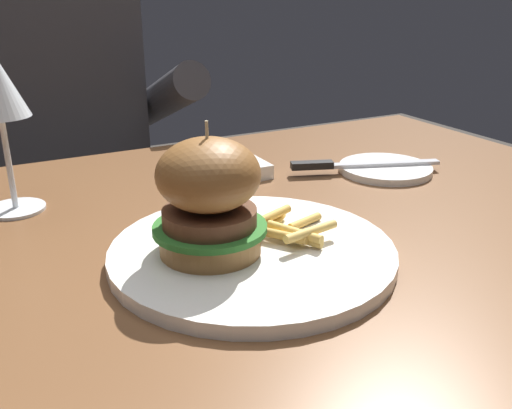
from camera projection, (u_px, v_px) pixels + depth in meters
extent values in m
cube|color=brown|center=(201.00, 258.00, 0.61)|extent=(1.21, 0.76, 0.04)
cylinder|color=brown|center=(380.00, 299.00, 1.25)|extent=(0.06, 0.06, 0.70)
cylinder|color=white|center=(252.00, 252.00, 0.56)|extent=(0.28, 0.28, 0.01)
cylinder|color=#9E6B38|center=(210.00, 241.00, 0.55)|extent=(0.10, 0.10, 0.02)
cylinder|color=#2D7028|center=(210.00, 228.00, 0.54)|extent=(0.11, 0.11, 0.01)
cylinder|color=brown|center=(210.00, 217.00, 0.54)|extent=(0.09, 0.09, 0.02)
ellipsoid|color=brown|center=(208.00, 175.00, 0.52)|extent=(0.10, 0.10, 0.07)
cylinder|color=#CCB78C|center=(207.00, 148.00, 0.51)|extent=(0.00, 0.00, 0.05)
cylinder|color=gold|center=(305.00, 222.00, 0.61)|extent=(0.05, 0.02, 0.01)
cylinder|color=#E0B251|center=(292.00, 237.00, 0.57)|extent=(0.04, 0.06, 0.01)
cylinder|color=gold|center=(282.00, 235.00, 0.56)|extent=(0.04, 0.05, 0.01)
cylinder|color=#E0B251|center=(294.00, 232.00, 0.57)|extent=(0.03, 0.06, 0.01)
cylinder|color=#EABC5B|center=(311.00, 231.00, 0.56)|extent=(0.06, 0.02, 0.01)
cylinder|color=#E0B251|center=(276.00, 223.00, 0.60)|extent=(0.04, 0.04, 0.01)
cylinder|color=gold|center=(267.00, 218.00, 0.59)|extent=(0.07, 0.04, 0.01)
cylinder|color=silver|center=(16.00, 209.00, 0.69)|extent=(0.07, 0.07, 0.00)
cylinder|color=silver|center=(9.00, 163.00, 0.66)|extent=(0.01, 0.01, 0.11)
cylinder|color=white|center=(385.00, 169.00, 0.82)|extent=(0.13, 0.13, 0.01)
cube|color=silver|center=(386.00, 164.00, 0.82)|extent=(0.15, 0.07, 0.00)
cube|color=black|center=(312.00, 165.00, 0.81)|extent=(0.06, 0.04, 0.01)
cube|color=white|center=(240.00, 170.00, 0.80)|extent=(0.08, 0.06, 0.02)
cube|color=#F4E58C|center=(240.00, 158.00, 0.79)|extent=(0.03, 0.02, 0.02)
cube|color=#282833|center=(75.00, 340.00, 1.31)|extent=(0.30, 0.22, 0.46)
cube|color=#333338|center=(46.00, 132.00, 1.13)|extent=(0.36, 0.20, 0.52)
cylinder|color=#333338|center=(164.00, 98.00, 1.14)|extent=(0.07, 0.34, 0.18)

